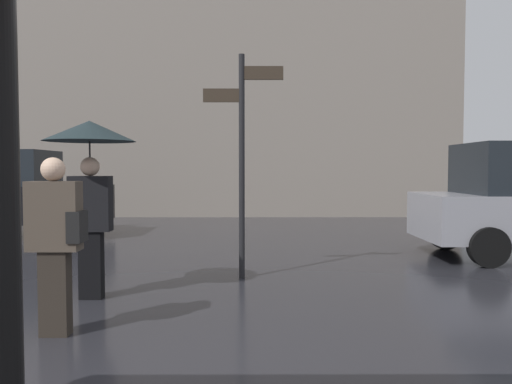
{
  "coord_description": "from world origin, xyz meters",
  "views": [
    {
      "loc": [
        0.58,
        -2.38,
        1.5
      ],
      "look_at": [
        0.62,
        5.4,
        1.14
      ],
      "focal_mm": 35.88,
      "sensor_mm": 36.0,
      "label": 1
    }
  ],
  "objects_px": {
    "pedestrian_with_umbrella": "(90,157)",
    "pedestrian_with_bag": "(56,235)",
    "street_signpost": "(242,144)",
    "parked_car_left": "(3,193)"
  },
  "relations": [
    {
      "from": "pedestrian_with_bag",
      "to": "street_signpost",
      "type": "xyz_separation_m",
      "value": [
        1.61,
        2.38,
        0.93
      ]
    },
    {
      "from": "parked_car_left",
      "to": "street_signpost",
      "type": "xyz_separation_m",
      "value": [
        5.44,
        -4.45,
        0.88
      ]
    },
    {
      "from": "pedestrian_with_bag",
      "to": "parked_car_left",
      "type": "xyz_separation_m",
      "value": [
        -3.82,
        6.83,
        0.05
      ]
    },
    {
      "from": "pedestrian_with_umbrella",
      "to": "pedestrian_with_bag",
      "type": "xyz_separation_m",
      "value": [
        0.1,
        -1.31,
        -0.73
      ]
    },
    {
      "from": "pedestrian_with_bag",
      "to": "street_signpost",
      "type": "height_order",
      "value": "street_signpost"
    },
    {
      "from": "pedestrian_with_umbrella",
      "to": "parked_car_left",
      "type": "xyz_separation_m",
      "value": [
        -3.72,
        5.52,
        -0.67
      ]
    },
    {
      "from": "street_signpost",
      "to": "parked_car_left",
      "type": "bearing_deg",
      "value": 140.72
    },
    {
      "from": "pedestrian_with_bag",
      "to": "parked_car_left",
      "type": "bearing_deg",
      "value": 21.63
    },
    {
      "from": "pedestrian_with_umbrella",
      "to": "pedestrian_with_bag",
      "type": "distance_m",
      "value": 1.5
    },
    {
      "from": "pedestrian_with_umbrella",
      "to": "pedestrian_with_bag",
      "type": "relative_size",
      "value": 1.28
    }
  ]
}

